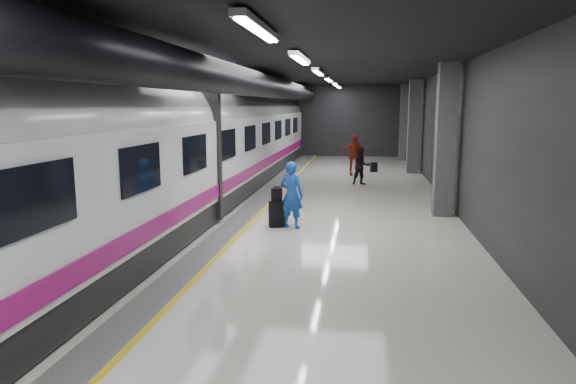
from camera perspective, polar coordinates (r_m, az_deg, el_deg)
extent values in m
plane|color=silver|center=(14.23, -0.60, -3.69)|extent=(40.00, 40.00, 0.00)
cube|color=black|center=(13.91, -0.64, 14.67)|extent=(10.00, 40.00, 0.02)
cube|color=#28282B|center=(33.77, 4.76, 7.84)|extent=(10.00, 0.02, 4.50)
cube|color=#28282B|center=(15.48, -19.31, 5.28)|extent=(0.02, 40.00, 4.50)
cube|color=#28282B|center=(14.01, 20.10, 4.84)|extent=(0.02, 40.00, 4.50)
cube|color=slate|center=(14.50, -5.89, -3.47)|extent=(0.65, 39.80, 0.01)
cube|color=yellow|center=(14.41, -4.35, -3.52)|extent=(0.10, 39.80, 0.01)
cylinder|color=black|center=(14.13, -5.97, 12.30)|extent=(0.80, 38.00, 0.80)
cube|color=silver|center=(7.92, -3.29, 17.78)|extent=(0.22, 2.60, 0.10)
cube|color=silver|center=(12.83, 1.37, 14.65)|extent=(0.22, 2.60, 0.10)
cube|color=silver|center=(17.79, 3.41, 13.22)|extent=(0.22, 2.60, 0.10)
cube|color=silver|center=(22.76, 4.54, 12.41)|extent=(0.22, 2.60, 0.10)
cube|color=silver|center=(27.75, 5.26, 11.89)|extent=(0.22, 2.60, 0.10)
cube|color=silver|center=(31.74, 5.68, 11.59)|extent=(0.22, 2.60, 0.10)
cube|color=#515154|center=(15.89, 17.07, 5.50)|extent=(0.55, 0.55, 4.50)
cube|color=#515154|center=(25.81, 13.79, 7.06)|extent=(0.55, 0.55, 4.50)
cube|color=#515154|center=(31.79, 12.80, 7.52)|extent=(0.55, 0.55, 4.50)
cube|color=black|center=(15.00, -12.97, -1.88)|extent=(2.80, 38.00, 0.60)
cube|color=white|center=(14.79, -13.17, 3.45)|extent=(2.90, 38.00, 2.20)
cylinder|color=white|center=(14.73, -13.31, 7.12)|extent=(2.80, 38.00, 2.80)
cube|color=#970D63|center=(14.43, -7.61, 0.26)|extent=(0.04, 38.00, 0.35)
cube|color=black|center=(14.77, -13.21, 4.41)|extent=(3.05, 0.25, 3.80)
cube|color=black|center=(7.01, -26.07, -0.59)|extent=(0.05, 1.60, 0.85)
cube|color=black|center=(9.60, -15.98, 2.52)|extent=(0.05, 1.60, 0.85)
cube|color=black|center=(12.38, -10.28, 4.25)|extent=(0.05, 1.60, 0.85)
cube|color=black|center=(15.24, -6.68, 5.32)|extent=(0.05, 1.60, 0.85)
cube|color=black|center=(18.15, -4.21, 6.03)|extent=(0.05, 1.60, 0.85)
cube|color=black|center=(21.08, -2.43, 6.54)|extent=(0.05, 1.60, 0.85)
cube|color=black|center=(24.03, -1.08, 6.93)|extent=(0.05, 1.60, 0.85)
cube|color=black|center=(26.99, -0.02, 7.22)|extent=(0.05, 1.60, 0.85)
cube|color=black|center=(29.96, 0.83, 7.46)|extent=(0.05, 1.60, 0.85)
imported|color=blue|center=(13.72, 0.37, -0.32)|extent=(0.76, 0.61, 1.81)
cube|color=black|center=(13.96, -1.22, -2.49)|extent=(0.50, 0.41, 0.70)
cube|color=black|center=(13.86, -1.27, -0.34)|extent=(0.31, 0.26, 0.36)
imported|color=black|center=(21.54, 8.15, 2.85)|extent=(0.90, 0.80, 1.55)
imported|color=maroon|center=(24.44, 7.31, 4.11)|extent=(1.21, 0.69, 1.94)
cube|color=black|center=(25.88, 9.51, 2.74)|extent=(0.38, 0.32, 0.48)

